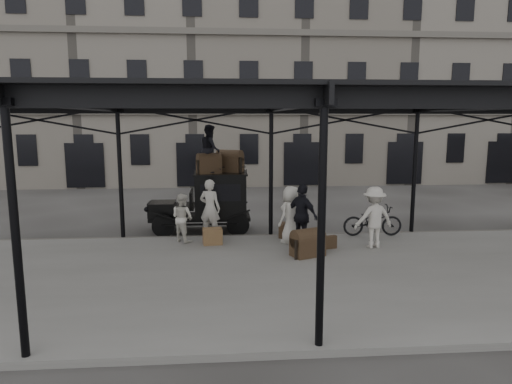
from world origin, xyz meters
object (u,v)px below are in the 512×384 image
Objects in this scene: porter_left at (210,208)px; taxi at (212,199)px; steamer_trunk_platform at (308,245)px; steamer_trunk_roof_near at (209,165)px; porter_official at (302,216)px; bicycle at (373,221)px.

taxi is at bearing -69.38° from porter_left.
steamer_trunk_platform is (2.83, -3.73, -0.72)m from taxi.
steamer_trunk_platform is at bearing -68.86° from steamer_trunk_roof_near.
steamer_trunk_roof_near reaches higher than taxi.
porter_left is at bearing 25.36° from porter_official.
bicycle is at bearing -32.51° from steamer_trunk_roof_near.
bicycle is at bearing -160.26° from porter_left.
bicycle is at bearing -16.40° from taxi.
steamer_trunk_roof_near reaches higher than bicycle.
porter_left is at bearing -106.57° from steamer_trunk_roof_near.
porter_left is 3.20m from porter_official.
porter_left is 2.14× the size of steamer_trunk_platform.
porter_official is 2.41× the size of steamer_trunk_roof_near.
steamer_trunk_roof_near is (-5.54, 1.36, 1.80)m from bicycle.
porter_left reaches higher than steamer_trunk_platform.
porter_left reaches higher than porter_official.
taxi is 1.86× the size of porter_left.
porter_official reaches higher than steamer_trunk_platform.
steamer_trunk_roof_near is (-0.04, 1.12, 1.35)m from porter_left.
porter_official is at bearing 67.63° from steamer_trunk_platform.
taxi is 1.30m from steamer_trunk_roof_near.
steamer_trunk_platform is at bearing 162.73° from porter_left.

